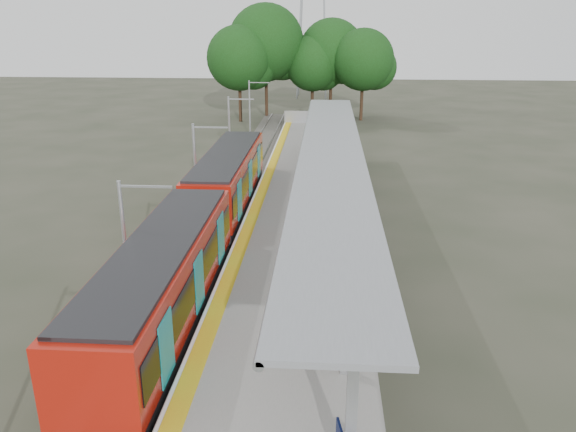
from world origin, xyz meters
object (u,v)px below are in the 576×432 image
object	(u,v)px
bench_mid	(340,177)
info_pillar_near	(335,251)
litter_bin	(311,235)
train	(203,217)
bench_far	(328,176)
info_pillar_far	(311,193)

from	to	relation	value
bench_mid	info_pillar_near	world-z (taller)	info_pillar_near
bench_mid	info_pillar_near	size ratio (longest dim) A/B	0.78
litter_bin	train	bearing A→B (deg)	173.70
train	bench_far	xyz separation A→B (m)	(5.96, 9.55, -0.48)
info_pillar_far	litter_bin	size ratio (longest dim) A/B	1.59
info_pillar_far	litter_bin	distance (m)	6.06
bench_mid	bench_far	world-z (taller)	bench_far
bench_far	litter_bin	world-z (taller)	bench_far
bench_far	train	bearing A→B (deg)	-106.50
bench_far	info_pillar_near	size ratio (longest dim) A/B	0.92
train	bench_far	world-z (taller)	train
bench_mid	litter_bin	size ratio (longest dim) A/B	1.35
info_pillar_far	litter_bin	world-z (taller)	info_pillar_far
info_pillar_near	bench_mid	bearing A→B (deg)	90.72
bench_mid	bench_far	xyz separation A→B (m)	(-0.79, -0.18, 0.08)
train	bench_mid	xyz separation A→B (m)	(6.75, 9.73, -0.56)
info_pillar_near	bench_far	bearing A→B (deg)	94.27
bench_far	bench_mid	bearing A→B (deg)	28.30
bench_far	litter_bin	bearing A→B (deg)	-78.85
train	bench_mid	size ratio (longest dim) A/B	19.96
bench_mid	info_pillar_far	distance (m)	4.59
train	info_pillar_far	distance (m)	7.44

